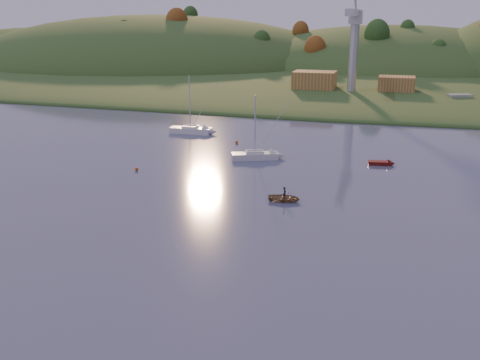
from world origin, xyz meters
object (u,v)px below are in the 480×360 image
(canoe, at_px, (284,198))
(red_tender, at_px, (385,163))
(sailboat_near, at_px, (190,130))
(sailboat_far, at_px, (255,155))

(canoe, relative_size, red_tender, 0.96)
(sailboat_near, relative_size, canoe, 2.79)
(canoe, bearing_deg, sailboat_far, 20.16)
(sailboat_near, xyz_separation_m, sailboat_far, (16.54, -15.09, -0.04))
(sailboat_far, relative_size, red_tender, 2.45)
(sailboat_near, relative_size, sailboat_far, 1.09)
(sailboat_far, distance_m, red_tender, 19.49)
(sailboat_near, bearing_deg, red_tender, -22.42)
(sailboat_far, distance_m, canoe, 19.81)
(sailboat_near, distance_m, sailboat_far, 22.39)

